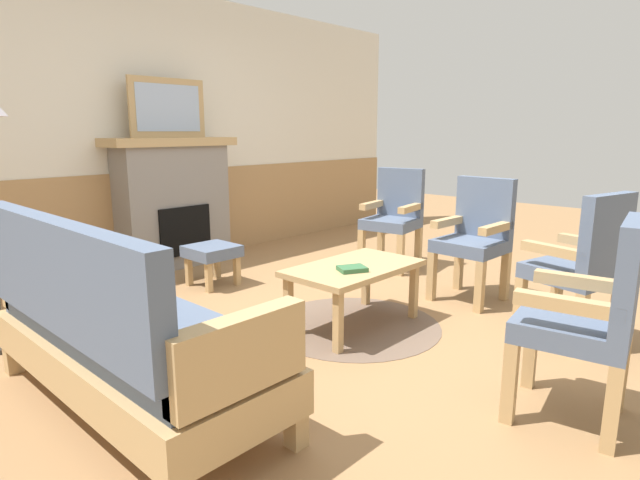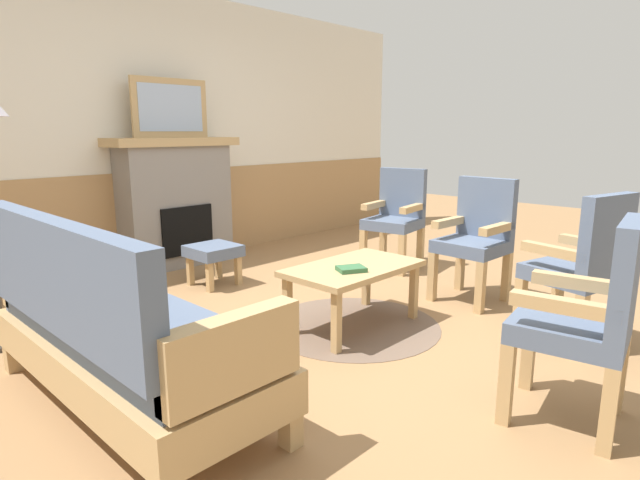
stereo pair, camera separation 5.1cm
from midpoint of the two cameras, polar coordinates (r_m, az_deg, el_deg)
name	(u,v)px [view 2 (the right image)]	position (r m, az deg, el deg)	size (l,w,h in m)	color
ground_plane	(355,322)	(3.79, 4.26, -8.92)	(14.00, 14.00, 0.00)	#997047
wall_back	(159,134)	(5.56, -17.02, 11.05)	(7.20, 0.14, 2.70)	silver
fireplace	(176,201)	(5.39, -15.28, 4.12)	(1.30, 0.44, 1.28)	gray
framed_picture	(171,108)	(5.35, -15.83, 13.78)	(0.80, 0.04, 0.56)	tan
couch	(118,332)	(2.72, -20.80, -9.40)	(0.70, 1.80, 0.98)	tan
coffee_table	(354,273)	(3.59, 4.11, -3.63)	(0.96, 0.56, 0.44)	tan
round_rug	(353,325)	(3.72, 4.03, -9.32)	(1.22, 1.22, 0.01)	brown
book_on_table	(351,269)	(3.43, 3.88, -3.19)	(0.18, 0.14, 0.03)	#33663D
footstool	(213,254)	(4.66, -11.32, -1.47)	(0.40, 0.40, 0.36)	tan
armchair_near_fireplace	(477,234)	(4.33, 17.16, 0.64)	(0.49, 0.49, 0.98)	tan
armchair_by_window_left	(396,214)	(5.21, 8.67, 2.88)	(0.55, 0.55, 0.98)	tan
armchair_front_left	(584,262)	(3.67, 27.35, -2.17)	(0.58, 0.58, 0.98)	tan
armchair_front_center	(588,314)	(2.67, 27.90, -7.16)	(0.55, 0.55, 0.98)	tan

